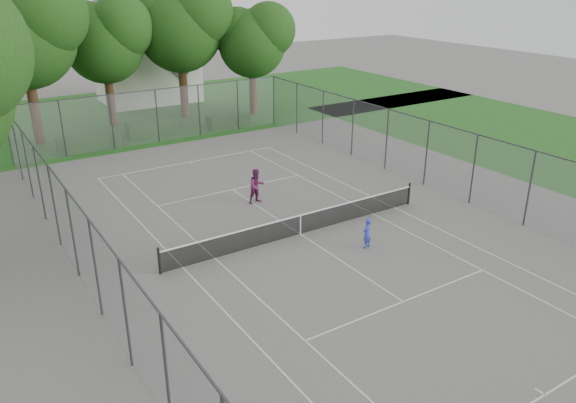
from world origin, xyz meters
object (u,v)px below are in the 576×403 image
tennis_net (300,224)px  girl_player (367,233)px  house (146,56)px  woman_player (257,186)px

tennis_net → girl_player: (1.61, -2.51, 0.15)m
house → woman_player: 26.06m
house → girl_player: bearing=-94.2°
tennis_net → house: 30.26m
house → woman_player: house is taller
girl_player → woman_player: (-1.38, 6.70, 0.21)m
tennis_net → woman_player: bearing=86.9°
tennis_net → house: bearing=82.4°
tennis_net → woman_player: woman_player is taller
tennis_net → girl_player: girl_player is taller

